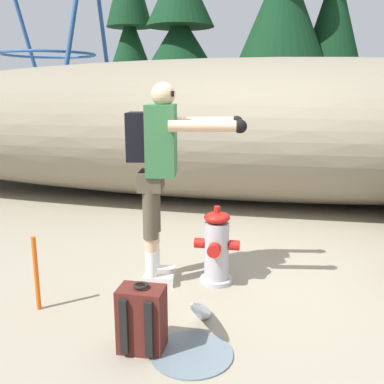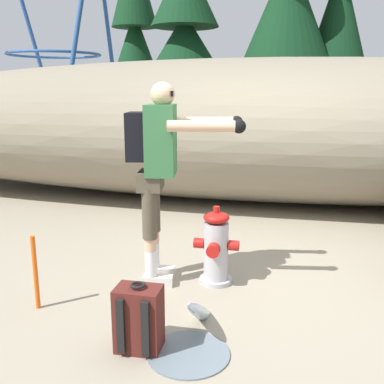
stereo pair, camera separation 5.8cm
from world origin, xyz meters
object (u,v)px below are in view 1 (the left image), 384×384
object	(u,v)px
utility_worker	(160,159)
survey_stake	(36,274)
fire_hydrant	(217,248)
spare_backpack	(142,319)

from	to	relation	value
utility_worker	survey_stake	size ratio (longest dim) A/B	2.92
fire_hydrant	utility_worker	size ratio (longest dim) A/B	0.40
survey_stake	spare_backpack	bearing A→B (deg)	-20.58
utility_worker	survey_stake	xyz separation A→B (m)	(-0.82, -0.69, -0.81)
fire_hydrant	survey_stake	distance (m)	1.51
fire_hydrant	survey_stake	xyz separation A→B (m)	(-1.30, -0.76, -0.02)
spare_backpack	survey_stake	xyz separation A→B (m)	(-0.97, 0.36, 0.08)
fire_hydrant	spare_backpack	world-z (taller)	fire_hydrant
utility_worker	fire_hydrant	bearing A→B (deg)	-0.57
fire_hydrant	survey_stake	size ratio (longest dim) A/B	1.18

